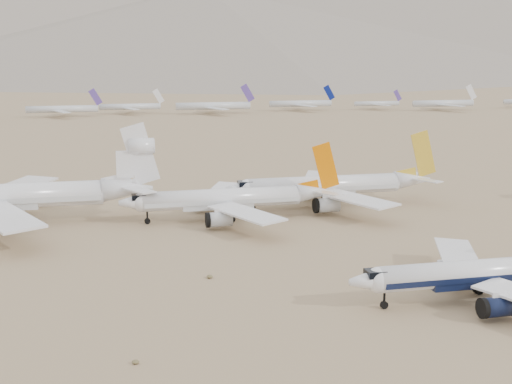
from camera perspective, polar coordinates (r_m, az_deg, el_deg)
ground at (r=110.50m, az=13.49°, el=-7.85°), size 7000.00×7000.00×0.00m
main_airliner at (r=109.04m, az=18.43°, el=-6.11°), size 42.34×41.35×14.94m
row2_gold_tail at (r=166.35m, az=6.13°, el=0.50°), size 48.43×47.37×17.25m
row2_orange_tail at (r=152.23m, az=-2.02°, el=-0.55°), size 45.34×44.35×16.17m
row2_white_trijet at (r=156.16m, az=-18.96°, el=-0.30°), size 58.60×57.27×20.76m
distant_storage_row at (r=414.07m, az=-4.74°, el=6.84°), size 615.75×64.33×16.36m
foothills at (r=1324.58m, az=12.67°, el=12.27°), size 4637.50×1395.00×155.00m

